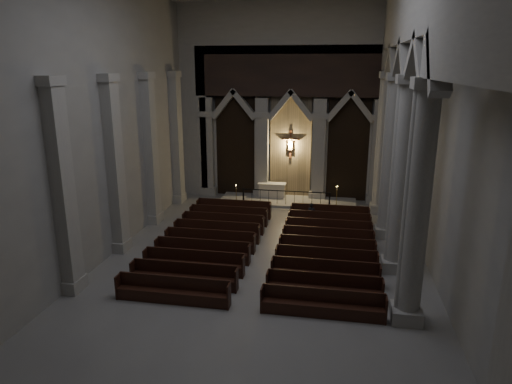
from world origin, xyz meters
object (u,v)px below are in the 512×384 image
altar (272,190)px  worshipper (311,214)px  altar_rail (286,196)px  candle_stand_right (336,203)px  pews (267,248)px  candle_stand_left (236,202)px

altar → worshipper: bearing=-58.5°
altar_rail → worshipper: size_ratio=4.39×
candle_stand_right → pews: candle_stand_right is taller
altar_rail → candle_stand_left: size_ratio=3.71×
worshipper → altar: bearing=121.4°
altar → candle_stand_right: candle_stand_right is taller
worshipper → candle_stand_left: bearing=153.5°
altar_rail → pews: size_ratio=0.52×
altar_rail → candle_stand_left: candle_stand_left is taller
pews → worshipper: bearing=68.0°
candle_stand_right → altar: bearing=161.6°
candle_stand_left → altar: bearing=50.7°
candle_stand_right → worshipper: 3.46m
altar_rail → candle_stand_left: bearing=-166.0°
worshipper → altar_rail: bearing=119.6°
pews → worshipper: (1.73, 4.30, 0.30)m
candle_stand_left → worshipper: (4.66, -2.30, 0.22)m
altar_rail → worshipper: 3.49m
worshipper → candle_stand_right: bearing=67.5°
candle_stand_right → worshipper: (-1.31, -3.19, 0.22)m
candle_stand_right → worshipper: size_ratio=1.17×
candle_stand_right → pews: 8.09m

